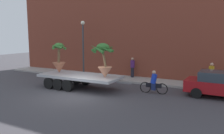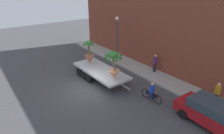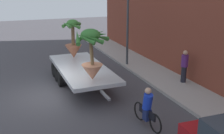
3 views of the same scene
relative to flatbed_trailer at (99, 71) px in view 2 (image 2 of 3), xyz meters
The scene contains 11 objects.
ground_plane 2.27m from the flatbed_trailer, 53.73° to the right, with size 60.00×60.00×0.00m, color #423F44.
sidewalk 4.61m from the flatbed_trailer, 73.87° to the left, with size 24.00×2.20×0.15m, color #A39E99.
building_facade 7.18m from the flatbed_trailer, 78.23° to the left, with size 24.00×1.20×8.74m, color brown.
flatbed_trailer is the anchor object (origin of this frame).
potted_palm_rear 1.99m from the flatbed_trailer, behind, with size 1.16×1.18×2.22m.
potted_palm_middle 2.68m from the flatbed_trailer, ahead, with size 1.68×1.60×2.27m.
cyclist 5.44m from the flatbed_trailer, 11.96° to the left, with size 1.84×0.37×1.54m.
parked_car 9.61m from the flatbed_trailer, 12.29° to the left, with size 4.59×2.11×1.58m.
pedestrian_near_gate 9.48m from the flatbed_trailer, 26.18° to the left, with size 0.36×0.36×1.71m.
pedestrian_far_left 5.44m from the flatbed_trailer, 65.85° to the left, with size 0.36×0.36×1.71m.
street_lamp 4.74m from the flatbed_trailer, 118.10° to the left, with size 0.36×0.36×4.83m.
Camera 2 is at (11.90, -6.72, 8.01)m, focal length 30.62 mm.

